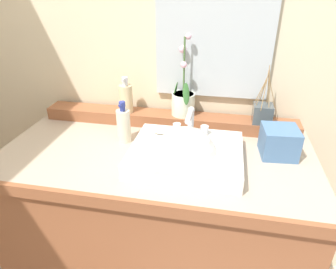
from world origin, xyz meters
name	(u,v)px	position (x,y,z in m)	size (l,w,h in m)	color
wall_back	(176,19)	(0.00, 0.42, 1.27)	(2.98, 0.20, 2.54)	beige
vanity_cabinet	(158,228)	(0.00, 0.00, 0.42)	(1.23, 0.63, 0.83)	brown
back_ledge	(168,119)	(0.00, 0.24, 0.86)	(1.16, 0.11, 0.06)	brown
sink_basin	(186,156)	(0.12, -0.06, 0.86)	(0.40, 0.34, 0.27)	white
soap_bar	(162,131)	(0.01, 0.04, 0.90)	(0.07, 0.04, 0.02)	beige
potted_plant	(183,100)	(0.07, 0.25, 0.95)	(0.10, 0.11, 0.35)	silver
soap_dispenser	(126,98)	(-0.19, 0.23, 0.95)	(0.06, 0.06, 0.16)	beige
reed_diffuser	(262,113)	(0.41, 0.23, 0.93)	(0.09, 0.10, 0.25)	#444D51
lotion_bottle	(124,125)	(-0.15, 0.06, 0.90)	(0.06, 0.06, 0.18)	beige
tissue_box	(279,142)	(0.46, 0.06, 0.89)	(0.13, 0.13, 0.11)	#496F9B
mirror	(215,22)	(0.18, 0.30, 1.28)	(0.49, 0.02, 0.63)	silver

